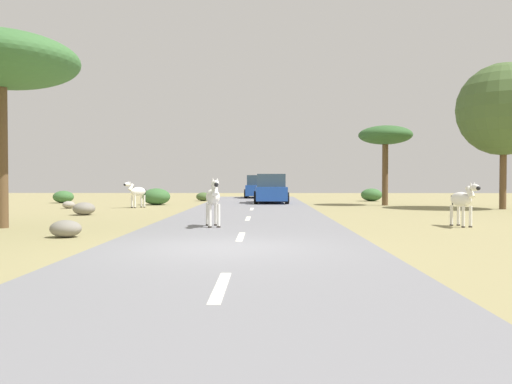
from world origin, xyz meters
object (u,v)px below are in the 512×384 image
(zebra_1, at_px, (137,192))
(bush_1, at_px, (372,195))
(tree_2, at_px, (385,137))
(bush_4, at_px, (63,197))
(tree_4, at_px, (504,110))
(rock_0, at_px, (69,205))
(zebra_2, at_px, (463,200))
(rock_1, at_px, (84,209))
(tree_0, at_px, (1,62))
(car_1, at_px, (271,190))
(bush_3, at_px, (203,197))
(rock_2, at_px, (66,229))
(bush_2, at_px, (156,197))
(zebra_0, at_px, (213,198))
(car_0, at_px, (258,187))

(zebra_1, bearing_deg, bush_1, -112.10)
(tree_2, height_order, bush_4, tree_2)
(tree_4, relative_size, rock_0, 11.61)
(zebra_2, relative_size, rock_1, 1.58)
(tree_0, xyz_separation_m, tree_4, (19.70, 10.19, -0.10))
(car_1, xyz_separation_m, tree_4, (11.37, -5.53, 4.05))
(car_1, relative_size, rock_1, 4.74)
(bush_3, bearing_deg, bush_1, -0.72)
(rock_0, bearing_deg, rock_2, -69.67)
(bush_1, relative_size, bush_2, 0.90)
(car_1, relative_size, bush_1, 3.07)
(tree_4, xyz_separation_m, bush_4, (-24.28, 6.44, -4.52))
(tree_2, relative_size, bush_2, 2.83)
(bush_2, distance_m, bush_3, 5.92)
(tree_2, relative_size, rock_0, 7.28)
(zebra_2, bearing_deg, tree_2, -105.55)
(tree_2, xyz_separation_m, rock_1, (-14.26, -8.17, -3.62))
(tree_4, height_order, rock_2, tree_4)
(tree_2, relative_size, bush_1, 3.15)
(car_1, height_order, bush_1, car_1)
(zebra_1, height_order, car_1, car_1)
(zebra_2, bearing_deg, rock_1, -33.32)
(tree_0, height_order, bush_4, tree_0)
(tree_4, bearing_deg, zebra_2, -120.30)
(zebra_2, height_order, bush_1, zebra_2)
(bush_2, distance_m, bush_4, 6.75)
(tree_4, distance_m, rock_1, 20.25)
(rock_1, height_order, rock_2, rock_1)
(zebra_0, distance_m, tree_0, 7.60)
(zebra_0, xyz_separation_m, tree_4, (13.29, 10.30, 3.98))
(rock_0, relative_size, rock_2, 0.78)
(bush_2, relative_size, rock_2, 2.00)
(bush_3, xyz_separation_m, rock_0, (-5.75, -9.24, -0.10))
(tree_4, height_order, rock_1, tree_4)
(bush_3, relative_size, rock_0, 1.57)
(rock_2, bearing_deg, tree_0, 138.85)
(bush_2, bearing_deg, bush_4, 159.29)
(zebra_0, bearing_deg, rock_0, -63.73)
(zebra_0, distance_m, bush_4, 20.03)
(zebra_2, height_order, car_0, car_0)
(tree_2, bearing_deg, bush_3, 151.63)
(tree_2, xyz_separation_m, rock_2, (-11.88, -16.40, -3.66))
(rock_1, bearing_deg, tree_0, -95.10)
(car_1, relative_size, bush_4, 3.46)
(car_0, bearing_deg, bush_1, -31.80)
(car_1, xyz_separation_m, rock_2, (-5.44, -18.24, -0.63))
(zebra_1, relative_size, tree_0, 0.24)
(car_1, distance_m, tree_2, 7.35)
(zebra_1, distance_m, rock_1, 5.57)
(car_0, distance_m, bush_2, 11.90)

